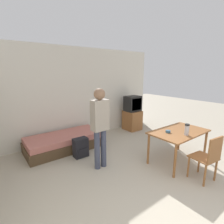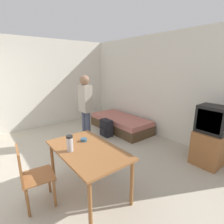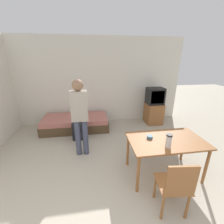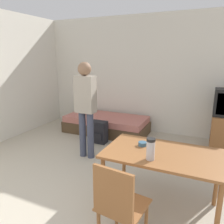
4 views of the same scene
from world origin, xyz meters
name	(u,v)px [view 3 (image 3 of 4)]	position (x,y,z in m)	size (l,w,h in m)	color
wall_back	(93,82)	(0.00, 3.94, 1.35)	(5.78, 0.06, 2.70)	silver
daybed	(76,123)	(-0.61, 3.38, 0.20)	(1.95, 0.91, 0.40)	#4C3823
tv	(154,107)	(1.93, 3.47, 0.56)	(0.52, 0.54, 1.19)	brown
dining_table	(166,144)	(1.16, 1.20, 0.65)	(1.32, 0.78, 0.73)	brown
wooden_chair	(176,185)	(0.93, 0.44, 0.51)	(0.46, 0.46, 0.90)	brown
person_standing	(80,113)	(-0.36, 2.05, 0.99)	(0.34, 0.23, 1.69)	#3D4256
thermos_flask	(169,140)	(1.07, 0.97, 0.86)	(0.09, 0.09, 0.24)	#B7B7BC
mate_bowl	(150,137)	(0.89, 1.29, 0.75)	(0.10, 0.10, 0.05)	#335670
backpack	(79,131)	(-0.47, 2.73, 0.23)	(0.34, 0.24, 0.47)	black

